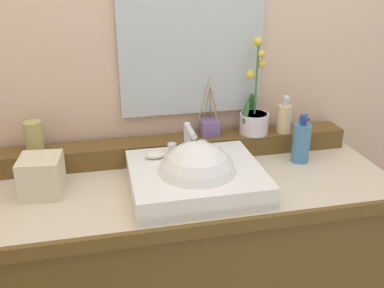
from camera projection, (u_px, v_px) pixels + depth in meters
The scene contains 12 objects.
wall_back at pixel (169, 15), 1.65m from camera, with size 3.25×0.20×2.79m, color beige.
vanity_cabinet at pixel (190, 282), 1.68m from camera, with size 1.41×0.56×0.88m.
back_ledge at pixel (179, 148), 1.68m from camera, with size 1.33×0.11×0.08m, color brown.
sink_basin at pixel (197, 180), 1.44m from camera, with size 0.43×0.39×0.29m.
soap_bar at pixel (155, 155), 1.50m from camera, with size 0.07×0.04×0.02m, color silver.
potted_plant at pixel (254, 115), 1.69m from camera, with size 0.12×0.13×0.37m.
soap_dispenser at pixel (284, 118), 1.71m from camera, with size 0.06×0.06×0.15m.
tumbler_cup at pixel (34, 136), 1.54m from camera, with size 0.06×0.06×0.11m, color tan.
reed_diffuser at pixel (209, 127), 1.69m from camera, with size 0.10×0.09×0.23m.
lotion_bottle at pixel (301, 142), 1.63m from camera, with size 0.07×0.07×0.19m.
tissue_box at pixel (42, 176), 1.41m from camera, with size 0.13×0.13×0.13m, color beige.
mirror at pixel (192, 27), 1.58m from camera, with size 0.54×0.02×0.65m, color silver.
Camera 1 is at (-0.28, -1.31, 1.59)m, focal length 40.73 mm.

